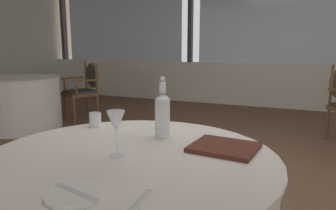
{
  "coord_description": "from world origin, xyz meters",
  "views": [
    {
      "loc": [
        0.58,
        -2.7,
        1.25
      ],
      "look_at": [
        -0.05,
        -1.2,
        0.93
      ],
      "focal_mm": 34.32,
      "sensor_mm": 36.0,
      "label": 1
    }
  ],
  "objects_px": {
    "water_tumbler": "(95,119)",
    "dining_chair_1_1": "(85,86)",
    "water_bottle": "(162,113)",
    "menu_book": "(224,147)",
    "wine_glass": "(116,123)",
    "side_plate": "(76,194)"
  },
  "relations": [
    {
      "from": "side_plate",
      "to": "water_tumbler",
      "type": "relative_size",
      "value": 2.43
    },
    {
      "from": "wine_glass",
      "to": "menu_book",
      "type": "bearing_deg",
      "value": 33.46
    },
    {
      "from": "water_tumbler",
      "to": "menu_book",
      "type": "height_order",
      "value": "water_tumbler"
    },
    {
      "from": "water_bottle",
      "to": "wine_glass",
      "type": "height_order",
      "value": "water_bottle"
    },
    {
      "from": "water_tumbler",
      "to": "dining_chair_1_1",
      "type": "distance_m",
      "value": 3.53
    },
    {
      "from": "wine_glass",
      "to": "side_plate",
      "type": "bearing_deg",
      "value": -78.98
    },
    {
      "from": "water_bottle",
      "to": "wine_glass",
      "type": "bearing_deg",
      "value": -100.13
    },
    {
      "from": "water_bottle",
      "to": "water_tumbler",
      "type": "xyz_separation_m",
      "value": [
        -0.45,
        0.04,
        -0.09
      ]
    },
    {
      "from": "wine_glass",
      "to": "water_tumbler",
      "type": "relative_size",
      "value": 2.48
    },
    {
      "from": "water_bottle",
      "to": "dining_chair_1_1",
      "type": "relative_size",
      "value": 0.34
    },
    {
      "from": "water_bottle",
      "to": "menu_book",
      "type": "bearing_deg",
      "value": -12.96
    },
    {
      "from": "wine_glass",
      "to": "menu_book",
      "type": "distance_m",
      "value": 0.51
    },
    {
      "from": "side_plate",
      "to": "dining_chair_1_1",
      "type": "distance_m",
      "value": 4.41
    },
    {
      "from": "side_plate",
      "to": "water_tumbler",
      "type": "xyz_separation_m",
      "value": [
        -0.46,
        0.76,
        0.04
      ]
    },
    {
      "from": "dining_chair_1_1",
      "to": "menu_book",
      "type": "bearing_deg",
      "value": 75.08
    },
    {
      "from": "water_bottle",
      "to": "dining_chair_1_1",
      "type": "distance_m",
      "value": 3.87
    },
    {
      "from": "menu_book",
      "to": "side_plate",
      "type": "bearing_deg",
      "value": -112.22
    },
    {
      "from": "wine_glass",
      "to": "menu_book",
      "type": "height_order",
      "value": "wine_glass"
    },
    {
      "from": "wine_glass",
      "to": "dining_chair_1_1",
      "type": "bearing_deg",
      "value": 129.12
    },
    {
      "from": "side_plate",
      "to": "wine_glass",
      "type": "height_order",
      "value": "wine_glass"
    },
    {
      "from": "side_plate",
      "to": "wine_glass",
      "type": "relative_size",
      "value": 0.98
    },
    {
      "from": "side_plate",
      "to": "wine_glass",
      "type": "distance_m",
      "value": 0.4
    }
  ]
}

